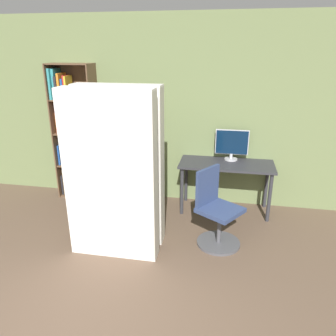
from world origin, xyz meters
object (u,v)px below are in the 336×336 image
mattress_far (121,167)px  monitor (232,144)px  office_chair (216,215)px  mattress_near (111,177)px  bookshelf (72,133)px

mattress_far → monitor: bearing=42.3°
office_chair → mattress_near: size_ratio=0.50×
office_chair → bookshelf: (-2.26, 1.03, 0.64)m
monitor → bookshelf: 2.41m
monitor → bookshelf: size_ratio=0.23×
mattress_near → office_chair: bearing=21.1°
monitor → office_chair: bearing=-97.6°
mattress_far → mattress_near: bearing=-90.0°
office_chair → mattress_near: 1.32m
bookshelf → mattress_far: 1.61m
bookshelf → mattress_near: bearing=-51.9°
monitor → office_chair: 1.21m
monitor → office_chair: size_ratio=0.50×
monitor → bookshelf: bookshelf is taller
mattress_near → mattress_far: size_ratio=1.00×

